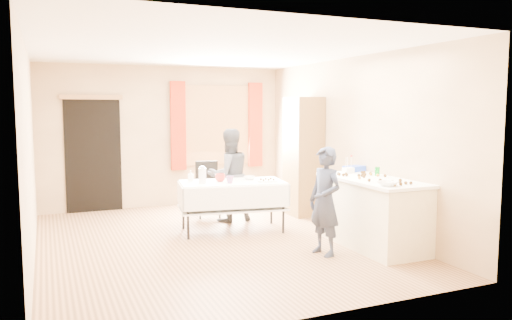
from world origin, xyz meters
name	(u,v)px	position (x,y,z in m)	size (l,w,h in m)	color
floor	(212,242)	(0.00, 0.00, -0.01)	(4.50, 5.50, 0.02)	#9E7047
ceiling	(210,49)	(0.00, 0.00, 2.61)	(4.50, 5.50, 0.02)	white
wall_back	(166,137)	(0.00, 2.76, 1.30)	(4.50, 0.02, 2.60)	tan
wall_front	(311,171)	(0.00, -2.76, 1.30)	(4.50, 0.02, 2.60)	tan
wall_left	(29,153)	(-2.26, 0.00, 1.30)	(0.02, 5.50, 2.60)	tan
wall_right	(352,143)	(2.26, 0.00, 1.30)	(0.02, 5.50, 2.60)	tan
window_frame	(217,125)	(1.00, 2.72, 1.50)	(1.32, 0.06, 1.52)	olive
window_pane	(217,125)	(1.00, 2.71, 1.50)	(1.20, 0.02, 1.40)	white
curtain_left	(178,126)	(0.22, 2.67, 1.50)	(0.28, 0.06, 1.65)	#AC260D
curtain_right	(255,125)	(1.78, 2.67, 1.50)	(0.28, 0.06, 1.65)	#AC260D
doorway	(93,155)	(-1.30, 2.73, 1.00)	(0.95, 0.04, 2.00)	black
door_lintel	(91,97)	(-1.30, 2.70, 2.02)	(1.05, 0.06, 0.08)	olive
cabinet	(303,156)	(1.99, 1.06, 1.01)	(0.50, 0.60, 2.01)	brown
counter	(372,212)	(1.89, -1.06, 0.45)	(0.78, 1.64, 0.91)	#F1E8C0
party_table	(232,202)	(0.46, 0.42, 0.45)	(1.66, 1.02, 0.75)	black
chair	(208,200)	(0.43, 1.54, 0.28)	(0.44, 0.44, 0.93)	black
girl	(325,201)	(1.10, -1.15, 0.68)	(0.42, 0.55, 1.36)	#20273F
woman	(229,175)	(0.64, 1.07, 0.75)	(0.76, 0.61, 1.50)	black
soda_can	(377,171)	(2.09, -0.87, 0.97)	(0.07, 0.07, 0.12)	#0D9A22
mixing_bowl	(388,184)	(1.66, -1.66, 0.94)	(0.30, 0.30, 0.06)	white
foam_block	(348,170)	(1.87, -0.49, 0.95)	(0.15, 0.10, 0.08)	white
blue_basket	(354,169)	(2.08, -0.34, 0.95)	(0.30, 0.20, 0.08)	blue
pitcher	(202,176)	(0.00, 0.42, 0.86)	(0.11, 0.11, 0.22)	silver
cup_red	(220,178)	(0.29, 0.48, 0.81)	(0.19, 0.19, 0.12)	#AD2A1F
cup_rainbow	(230,180)	(0.36, 0.27, 0.80)	(0.12, 0.12, 0.11)	red
small_bowl	(249,178)	(0.76, 0.49, 0.78)	(0.18, 0.18, 0.05)	white
pastry_tray	(267,181)	(0.93, 0.20, 0.76)	(0.28, 0.20, 0.02)	white
bottle	(191,176)	(-0.10, 0.70, 0.83)	(0.10, 0.10, 0.16)	white
cake_balls	(372,177)	(1.86, -1.07, 0.93)	(0.53, 1.14, 0.04)	#3F2314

